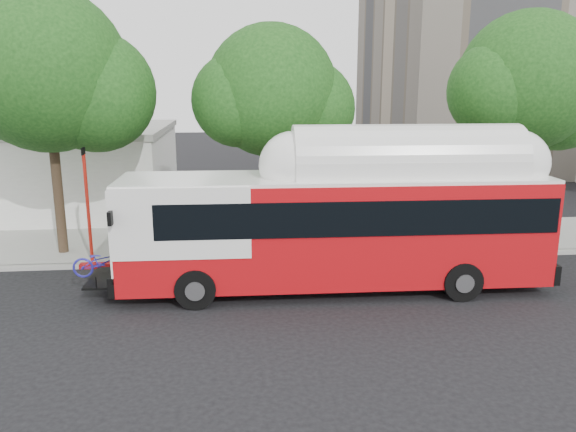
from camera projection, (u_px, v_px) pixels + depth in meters
name	position (u px, v px, depth m)	size (l,w,h in m)	color
ground	(319.00, 301.00, 16.90)	(120.00, 120.00, 0.00)	black
sidewalk	(296.00, 240.00, 23.18)	(60.00, 5.00, 0.15)	gray
curb_strip	(303.00, 259.00, 20.66)	(60.00, 0.30, 0.15)	gray
red_curb_segment	(221.00, 262.00, 20.38)	(10.00, 0.32, 0.16)	maroon
street_tree_left	(61.00, 77.00, 19.96)	(6.67, 5.80, 9.74)	#2D2116
street_tree_mid	(282.00, 96.00, 21.34)	(5.75, 5.00, 8.62)	#2D2116
street_tree_right	(537.00, 87.00, 21.99)	(6.21, 5.40, 9.18)	#2D2116
low_commercial_bldg	(8.00, 168.00, 28.66)	(16.20, 10.20, 4.25)	silver
transit_bus	(337.00, 229.00, 17.54)	(14.15, 3.21, 4.17)	#B50C12
signal_pole	(88.00, 206.00, 19.78)	(0.12, 0.40, 4.24)	red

